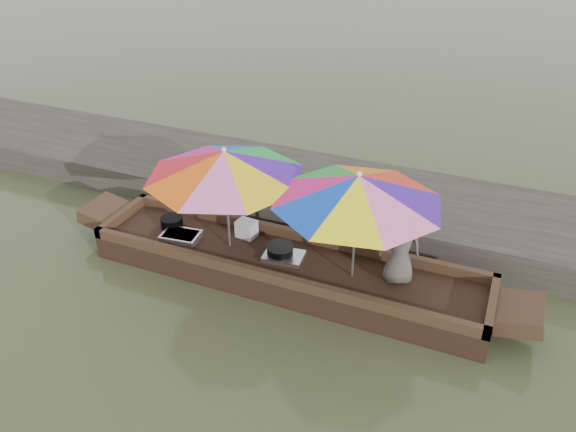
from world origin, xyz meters
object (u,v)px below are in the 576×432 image
at_px(tray_crayfish, 181,236).
at_px(tray_scallop, 284,256).
at_px(charcoal_grill, 280,252).
at_px(umbrella_stern, 355,226).
at_px(cooking_pot, 172,223).
at_px(umbrella_bow, 227,199).
at_px(vendor, 400,246).
at_px(boat_hull, 285,269).
at_px(supply_bag, 247,229).

relative_size(tray_crayfish, tray_scallop, 1.00).
bearing_deg(charcoal_grill, tray_crayfish, -174.60).
height_order(tray_scallop, charcoal_grill, charcoal_grill).
bearing_deg(tray_scallop, umbrella_stern, -1.25).
relative_size(cooking_pot, umbrella_bow, 0.15).
relative_size(vendor, umbrella_stern, 0.49).
height_order(boat_hull, tray_crayfish, tray_crayfish).
height_order(tray_crayfish, umbrella_bow, umbrella_bow).
distance_m(tray_scallop, vendor, 1.66).
height_order(boat_hull, umbrella_bow, umbrella_bow).
relative_size(charcoal_grill, umbrella_stern, 0.17).
relative_size(tray_scallop, vendor, 0.52).
height_order(charcoal_grill, vendor, vendor).
relative_size(tray_crayfish, umbrella_stern, 0.25).
distance_m(cooking_pot, charcoal_grill, 1.84).
height_order(umbrella_bow, umbrella_stern, same).
relative_size(boat_hull, cooking_pot, 16.84).
relative_size(cooking_pot, supply_bag, 1.20).
height_order(supply_bag, umbrella_stern, umbrella_stern).
distance_m(tray_crayfish, vendor, 3.23).
distance_m(cooking_pot, umbrella_stern, 2.98).
distance_m(supply_bag, umbrella_stern, 1.88).
xyz_separation_m(cooking_pot, tray_crayfish, (0.30, -0.22, -0.04)).
relative_size(supply_bag, vendor, 0.26).
xyz_separation_m(cooking_pot, umbrella_stern, (2.90, -0.10, 0.69)).
bearing_deg(boat_hull, tray_crayfish, -175.75).
bearing_deg(supply_bag, charcoal_grill, -24.04).
distance_m(tray_crayfish, charcoal_grill, 1.55).
distance_m(boat_hull, umbrella_bow, 1.29).
bearing_deg(tray_crayfish, charcoal_grill, 5.40).
height_order(cooking_pot, tray_crayfish, cooking_pot).
relative_size(boat_hull, tray_scallop, 10.16).
bearing_deg(supply_bag, umbrella_bow, -109.36).
bearing_deg(umbrella_bow, supply_bag, 70.64).
distance_m(tray_crayfish, supply_bag, 0.98).
bearing_deg(charcoal_grill, umbrella_stern, -1.32).
height_order(tray_crayfish, supply_bag, supply_bag).
bearing_deg(tray_crayfish, umbrella_stern, 2.66).
bearing_deg(cooking_pot, umbrella_bow, -5.44).
relative_size(supply_bag, umbrella_bow, 0.13).
height_order(tray_scallop, supply_bag, supply_bag).
xyz_separation_m(boat_hull, charcoal_grill, (-0.09, 0.02, 0.26)).
height_order(tray_scallop, umbrella_stern, umbrella_stern).
distance_m(supply_bag, vendor, 2.35).
bearing_deg(umbrella_stern, boat_hull, 180.00).
bearing_deg(charcoal_grill, supply_bag, 155.96).
bearing_deg(supply_bag, tray_scallop, -22.49).
bearing_deg(umbrella_stern, supply_bag, 169.41).
bearing_deg(tray_scallop, tray_crayfish, -174.89).
bearing_deg(supply_bag, umbrella_stern, -10.59).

